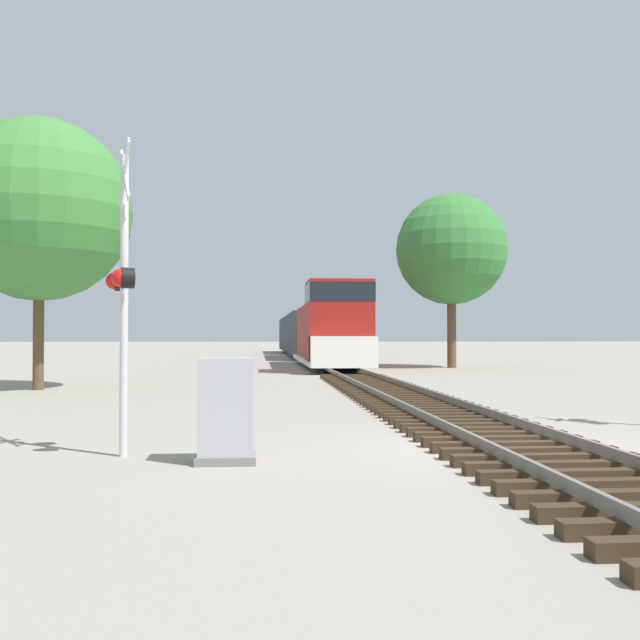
% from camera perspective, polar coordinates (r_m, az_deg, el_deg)
% --- Properties ---
extents(ground_plane, '(400.00, 400.00, 0.00)m').
position_cam_1_polar(ground_plane, '(12.23, 14.14, -9.51)').
color(ground_plane, gray).
extents(rail_track_bed, '(2.60, 160.00, 0.31)m').
position_cam_1_polar(rail_track_bed, '(12.21, 14.14, -8.88)').
color(rail_track_bed, '#382819').
rests_on(rail_track_bed, ground).
extents(freight_train, '(3.08, 50.14, 4.40)m').
position_cam_1_polar(freight_train, '(57.48, -0.92, -1.08)').
color(freight_train, maroon).
rests_on(freight_train, ground).
extents(crossing_signal_near, '(0.57, 1.01, 4.62)m').
position_cam_1_polar(crossing_signal_near, '(11.40, -14.82, 2.65)').
color(crossing_signal_near, silver).
rests_on(crossing_signal_near, ground).
extents(relay_cabinet, '(0.83, 0.63, 1.46)m').
position_cam_1_polar(relay_cabinet, '(10.57, -7.18, -6.92)').
color(relay_cabinet, slate).
rests_on(relay_cabinet, ground).
extents(tree_far_right, '(5.99, 5.99, 8.89)m').
position_cam_1_polar(tree_far_right, '(26.38, -20.59, 7.85)').
color(tree_far_right, brown).
rests_on(tree_far_right, ground).
extents(tree_mid_background, '(6.11, 6.11, 9.58)m').
position_cam_1_polar(tree_mid_background, '(41.99, 9.98, 5.30)').
color(tree_mid_background, brown).
rests_on(tree_mid_background, ground).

